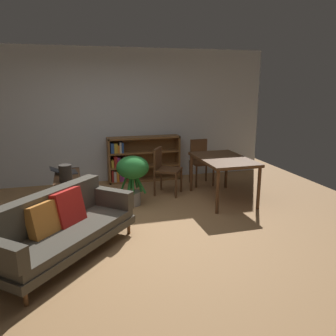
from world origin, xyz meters
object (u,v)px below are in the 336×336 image
(potted_floor_plant, at_px, (133,171))
(dining_table, at_px, (223,162))
(bookshelf, at_px, (139,159))
(open_laptop, at_px, (65,171))
(dining_chair_far, at_px, (164,168))
(fabric_couch, at_px, (59,226))
(media_console, at_px, (69,194))
(dining_chair_near, at_px, (200,159))
(desk_speaker, at_px, (66,173))

(potted_floor_plant, height_order, dining_table, potted_floor_plant)
(potted_floor_plant, bearing_deg, bookshelf, 75.41)
(open_laptop, xyz_separation_m, dining_chair_far, (1.75, 0.18, -0.10))
(fabric_couch, height_order, potted_floor_plant, potted_floor_plant)
(fabric_couch, xyz_separation_m, dining_chair_far, (1.81, 1.93, 0.12))
(media_console, bearing_deg, potted_floor_plant, -1.83)
(dining_table, bearing_deg, bookshelf, 126.20)
(media_console, height_order, dining_chair_near, dining_chair_near)
(fabric_couch, distance_m, open_laptop, 1.76)
(dining_chair_near, relative_size, bookshelf, 0.60)
(bookshelf, bearing_deg, media_console, -134.81)
(fabric_couch, distance_m, dining_chair_far, 2.65)
(dining_chair_near, bearing_deg, desk_speaker, -155.74)
(media_console, height_order, open_laptop, open_laptop)
(desk_speaker, relative_size, potted_floor_plant, 0.31)
(media_console, bearing_deg, bookshelf, 45.19)
(media_console, xyz_separation_m, bookshelf, (1.43, 1.44, 0.18))
(media_console, bearing_deg, dining_table, -3.76)
(open_laptop, height_order, bookshelf, bookshelf)
(open_laptop, height_order, dining_table, dining_table)
(potted_floor_plant, distance_m, dining_table, 1.57)
(fabric_couch, bearing_deg, dining_chair_far, 46.77)
(dining_chair_near, bearing_deg, dining_table, -89.07)
(bookshelf, bearing_deg, open_laptop, -140.39)
(open_laptop, xyz_separation_m, bookshelf, (1.47, 1.21, -0.14))
(fabric_couch, bearing_deg, dining_chair_near, 41.55)
(fabric_couch, xyz_separation_m, bookshelf, (1.53, 2.96, 0.08))
(media_console, xyz_separation_m, desk_speaker, (-0.01, -0.31, 0.42))
(dining_table, height_order, bookshelf, bookshelf)
(dining_chair_near, height_order, dining_chair_far, dining_chair_near)
(fabric_couch, relative_size, bookshelf, 1.27)
(desk_speaker, xyz_separation_m, dining_chair_near, (2.61, 1.17, -0.19))
(media_console, bearing_deg, fabric_couch, -93.72)
(dining_chair_far, height_order, bookshelf, bookshelf)
(fabric_couch, relative_size, desk_speaker, 7.35)
(fabric_couch, relative_size, dining_chair_far, 2.22)
(dining_table, bearing_deg, open_laptop, 171.46)
(media_console, xyz_separation_m, dining_chair_near, (2.59, 0.86, 0.23))
(dining_chair_far, bearing_deg, fabric_couch, -133.23)
(dining_table, height_order, dining_chair_far, dining_chair_far)
(media_console, height_order, dining_table, dining_table)
(fabric_couch, distance_m, dining_table, 3.04)
(potted_floor_plant, relative_size, bookshelf, 0.56)
(media_console, distance_m, dining_table, 2.64)
(fabric_couch, height_order, media_console, fabric_couch)
(potted_floor_plant, bearing_deg, dining_table, -5.05)
(open_laptop, height_order, dining_chair_far, dining_chair_far)
(potted_floor_plant, xyz_separation_m, bookshelf, (0.38, 1.47, -0.13))
(open_laptop, bearing_deg, dining_chair_far, 5.79)
(desk_speaker, bearing_deg, media_console, 87.46)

